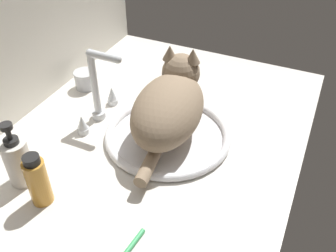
% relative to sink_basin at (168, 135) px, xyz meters
% --- Properties ---
extents(countertop, '(1.06, 0.76, 0.03)m').
position_rel_sink_basin_xyz_m(countertop, '(-0.01, 0.04, -0.02)').
color(countertop, silver).
rests_on(countertop, ground).
extents(backsplash_wall, '(1.06, 0.02, 0.40)m').
position_rel_sink_basin_xyz_m(backsplash_wall, '(-0.01, 0.43, 0.16)').
color(backsplash_wall, silver).
rests_on(backsplash_wall, ground).
extents(sink_basin, '(0.34, 0.34, 0.02)m').
position_rel_sink_basin_xyz_m(sink_basin, '(0.00, 0.00, 0.00)').
color(sink_basin, white).
rests_on(sink_basin, countertop).
extents(faucet, '(0.19, 0.11, 0.22)m').
position_rel_sink_basin_xyz_m(faucet, '(0.00, 0.21, 0.08)').
color(faucet, silver).
rests_on(faucet, countertop).
extents(cat, '(0.38, 0.21, 0.19)m').
position_rel_sink_basin_xyz_m(cat, '(0.02, 0.00, 0.09)').
color(cat, '#8C755B').
rests_on(cat, sink_basin).
extents(metal_jar, '(0.07, 0.07, 0.06)m').
position_rel_sink_basin_xyz_m(metal_jar, '(0.12, 0.34, 0.02)').
color(metal_jar, '#B2B5BA').
rests_on(metal_jar, countertop).
extents(soap_pump_bottle, '(0.06, 0.06, 0.17)m').
position_rel_sink_basin_xyz_m(soap_pump_bottle, '(-0.28, 0.24, 0.05)').
color(soap_pump_bottle, silver).
rests_on(soap_pump_bottle, countertop).
extents(amber_bottle, '(0.05, 0.05, 0.13)m').
position_rel_sink_basin_xyz_m(amber_bottle, '(-0.31, 0.16, 0.05)').
color(amber_bottle, gold).
rests_on(amber_bottle, countertop).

